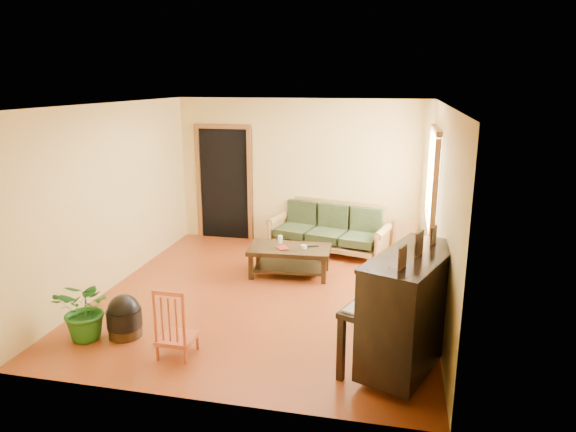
% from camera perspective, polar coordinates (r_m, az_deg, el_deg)
% --- Properties ---
extents(floor, '(5.00, 5.00, 0.00)m').
position_cam_1_polar(floor, '(7.24, -2.37, -8.73)').
color(floor, maroon).
rests_on(floor, ground).
extents(doorway, '(1.08, 0.16, 2.05)m').
position_cam_1_polar(doorway, '(9.62, -7.10, 3.51)').
color(doorway, black).
rests_on(doorway, floor).
extents(window, '(0.12, 1.36, 1.46)m').
position_cam_1_polar(window, '(7.86, 15.83, 4.05)').
color(window, white).
rests_on(window, right_wall).
extents(sofa, '(2.15, 1.29, 0.86)m').
position_cam_1_polar(sofa, '(8.84, 4.45, -1.41)').
color(sofa, olive).
rests_on(sofa, floor).
extents(coffee_table, '(1.26, 0.74, 0.44)m').
position_cam_1_polar(coffee_table, '(7.86, 0.19, -5.04)').
color(coffee_table, black).
rests_on(coffee_table, floor).
extents(armchair, '(0.98, 1.00, 0.77)m').
position_cam_1_polar(armchair, '(7.04, 13.28, -6.46)').
color(armchair, olive).
rests_on(armchair, floor).
extents(piano, '(1.28, 1.60, 1.24)m').
position_cam_1_polar(piano, '(5.43, 13.39, -10.36)').
color(piano, black).
rests_on(piano, floor).
extents(footstool, '(0.45, 0.45, 0.38)m').
position_cam_1_polar(footstool, '(6.37, -17.70, -11.04)').
color(footstool, black).
rests_on(footstool, floor).
extents(red_chair, '(0.38, 0.42, 0.80)m').
position_cam_1_polar(red_chair, '(5.73, -12.31, -11.31)').
color(red_chair, '#9C3A1C').
rests_on(red_chair, floor).
extents(leaning_frame, '(0.43, 0.18, 0.56)m').
position_cam_1_polar(leaning_frame, '(9.16, 12.87, -2.14)').
color(leaning_frame, gold).
rests_on(leaning_frame, floor).
extents(ceramic_crock, '(0.24, 0.24, 0.27)m').
position_cam_1_polar(ceramic_crock, '(9.17, 14.51, -3.17)').
color(ceramic_crock, '#2E4A8B').
rests_on(ceramic_crock, floor).
extents(potted_plant, '(0.67, 0.58, 0.74)m').
position_cam_1_polar(potted_plant, '(6.37, -21.45, -9.61)').
color(potted_plant, '#21601B').
rests_on(potted_plant, floor).
extents(book, '(0.23, 0.24, 0.02)m').
position_cam_1_polar(book, '(7.71, -1.14, -3.62)').
color(book, maroon).
rests_on(book, coffee_table).
extents(candle, '(0.09, 0.09, 0.12)m').
position_cam_1_polar(candle, '(7.97, -0.87, -2.61)').
color(candle, white).
rests_on(candle, coffee_table).
extents(glass_jar, '(0.11, 0.11, 0.06)m').
position_cam_1_polar(glass_jar, '(7.72, 1.77, -3.44)').
color(glass_jar, silver).
rests_on(glass_jar, coffee_table).
extents(remote, '(0.17, 0.10, 0.02)m').
position_cam_1_polar(remote, '(7.83, 2.79, -3.35)').
color(remote, black).
rests_on(remote, coffee_table).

